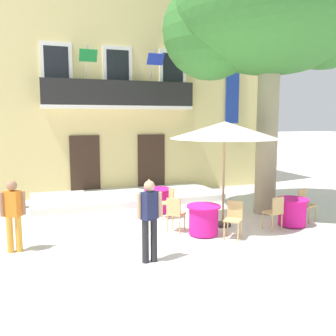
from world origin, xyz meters
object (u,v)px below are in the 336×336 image
at_px(plane_tree, 267,20).
at_px(cafe_table_front, 292,212).
at_px(cafe_table_near_tree, 204,220).
at_px(cafe_chair_middle_1, 153,191).
at_px(pedestrian_near_entrance, 13,212).
at_px(cafe_chair_near_tree_0, 234,217).
at_px(cafe_chair_middle_0, 168,201).
at_px(pedestrian_mid_plaza, 149,216).
at_px(cafe_chair_front_1, 275,211).
at_px(cafe_table_middle, 158,200).
at_px(cafe_umbrella, 225,130).
at_px(ground_planter_left, 19,199).
at_px(cafe_chair_near_tree_1, 175,212).
at_px(cafe_chair_front_0, 305,203).

bearing_deg(plane_tree, cafe_table_front, -90.89).
height_order(cafe_table_near_tree, cafe_chair_middle_1, cafe_chair_middle_1).
bearing_deg(pedestrian_near_entrance, cafe_table_near_tree, -4.04).
xyz_separation_m(cafe_chair_near_tree_0, cafe_chair_middle_0, (-0.91, 2.24, 0.00)).
bearing_deg(pedestrian_mid_plaza, cafe_chair_front_1, 14.38).
xyz_separation_m(cafe_chair_middle_0, cafe_table_front, (2.94, -1.87, -0.14)).
xyz_separation_m(cafe_table_middle, cafe_chair_middle_1, (0.06, 0.75, 0.14)).
bearing_deg(cafe_chair_front_1, cafe_umbrella, 142.49).
distance_m(cafe_chair_near_tree_0, ground_planter_left, 7.23).
relative_size(pedestrian_near_entrance, pedestrian_mid_plaza, 0.94).
relative_size(cafe_chair_middle_1, ground_planter_left, 1.65).
distance_m(cafe_chair_front_1, ground_planter_left, 8.11).
relative_size(cafe_table_front, pedestrian_near_entrance, 0.54).
relative_size(cafe_chair_near_tree_1, pedestrian_near_entrance, 0.57).
xyz_separation_m(cafe_table_near_tree, cafe_chair_front_0, (3.32, 0.23, 0.14)).
distance_m(cafe_table_middle, ground_planter_left, 4.65).
bearing_deg(cafe_table_front, cafe_umbrella, 161.04).
xyz_separation_m(cafe_table_middle, ground_planter_left, (-4.13, 2.12, -0.08)).
bearing_deg(cafe_table_middle, cafe_chair_front_1, -50.96).
bearing_deg(cafe_chair_middle_1, cafe_chair_front_1, -58.03).
bearing_deg(cafe_umbrella, cafe_chair_middle_1, 112.79).
xyz_separation_m(cafe_table_middle, pedestrian_near_entrance, (-4.05, -2.22, 0.51)).
bearing_deg(pedestrian_near_entrance, cafe_table_middle, 28.70).
bearing_deg(ground_planter_left, cafe_chair_near_tree_1, -46.88).
xyz_separation_m(cafe_table_near_tree, cafe_chair_middle_0, (-0.31, 1.78, 0.14)).
distance_m(cafe_table_near_tree, cafe_table_middle, 2.56).
height_order(cafe_table_middle, cafe_chair_middle_1, cafe_chair_middle_1).
xyz_separation_m(cafe_chair_near_tree_0, pedestrian_near_entrance, (-5.04, 0.77, 0.37)).
relative_size(cafe_chair_near_tree_1, cafe_chair_middle_0, 1.00).
distance_m(cafe_chair_middle_0, cafe_chair_middle_1, 1.50).
bearing_deg(cafe_table_front, cafe_chair_near_tree_0, -169.72).
relative_size(cafe_chair_middle_1, cafe_umbrella, 0.31).
bearing_deg(pedestrian_mid_plaza, cafe_chair_near_tree_0, 18.23).
relative_size(cafe_chair_near_tree_1, ground_planter_left, 1.65).
height_order(cafe_chair_near_tree_1, cafe_chair_front_0, same).
relative_size(cafe_table_near_tree, cafe_chair_front_1, 0.95).
distance_m(cafe_table_front, cafe_chair_front_0, 0.77).
bearing_deg(cafe_chair_near_tree_0, plane_tree, 42.52).
xyz_separation_m(cafe_chair_near_tree_1, cafe_umbrella, (1.43, 0.07, 2.08)).
xyz_separation_m(cafe_chair_front_0, pedestrian_near_entrance, (-7.75, 0.08, 0.37)).
xyz_separation_m(cafe_table_near_tree, pedestrian_near_entrance, (-4.44, 0.31, 0.51)).
height_order(cafe_table_near_tree, cafe_table_middle, same).
distance_m(cafe_table_middle, cafe_chair_middle_1, 0.77).
height_order(cafe_table_middle, cafe_chair_middle_0, cafe_chair_middle_0).
xyz_separation_m(plane_tree, cafe_table_near_tree, (-2.66, -1.43, -5.40)).
relative_size(cafe_chair_middle_1, cafe_chair_front_0, 1.00).
xyz_separation_m(cafe_table_near_tree, cafe_table_front, (2.63, -0.09, 0.00)).
bearing_deg(pedestrian_mid_plaza, cafe_chair_middle_0, 63.76).
xyz_separation_m(cafe_chair_near_tree_1, pedestrian_near_entrance, (-3.84, -0.15, 0.37)).
distance_m(cafe_table_middle, cafe_chair_front_0, 4.36).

